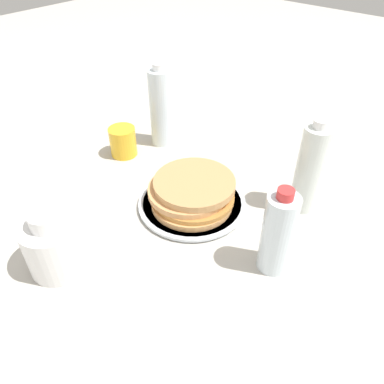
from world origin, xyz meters
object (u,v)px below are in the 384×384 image
object	(u,v)px
cream_jug	(55,244)
water_bottle_mid	(278,233)
plate	(192,203)
pancake_stack	(192,192)
water_bottle_near	(310,169)
water_bottle_far	(161,108)
juice_glass	(123,142)

from	to	relation	value
cream_jug	water_bottle_mid	size ratio (longest dim) A/B	0.73
plate	pancake_stack	world-z (taller)	pancake_stack
water_bottle_near	cream_jug	bearing A→B (deg)	59.40
water_bottle_mid	water_bottle_far	size ratio (longest dim) A/B	0.82
pancake_stack	water_bottle_far	distance (m)	0.31
juice_glass	pancake_stack	bearing A→B (deg)	171.04
pancake_stack	water_bottle_mid	xyz separation A→B (m)	(-0.24, 0.03, 0.05)
pancake_stack	water_bottle_near	world-z (taller)	water_bottle_near
water_bottle_far	water_bottle_near	bearing A→B (deg)	-179.43
plate	water_bottle_mid	size ratio (longest dim) A/B	1.32
plate	cream_jug	distance (m)	0.32
water_bottle_mid	water_bottle_far	bearing A→B (deg)	-21.74
plate	pancake_stack	bearing A→B (deg)	129.69
pancake_stack	cream_jug	distance (m)	0.32
juice_glass	water_bottle_near	bearing A→B (deg)	-166.10
cream_jug	water_bottle_near	distance (m)	0.55
plate	juice_glass	size ratio (longest dim) A/B	3.12
juice_glass	cream_jug	world-z (taller)	cream_jug
pancake_stack	juice_glass	world-z (taller)	juice_glass
pancake_stack	water_bottle_near	bearing A→B (deg)	-139.74
cream_jug	water_bottle_near	xyz separation A→B (m)	(-0.28, -0.47, 0.05)
water_bottle_near	pancake_stack	bearing A→B (deg)	40.26
pancake_stack	juice_glass	xyz separation A→B (m)	(0.29, -0.05, -0.00)
pancake_stack	cream_jug	world-z (taller)	cream_jug
plate	water_bottle_mid	world-z (taller)	water_bottle_mid
plate	pancake_stack	size ratio (longest dim) A/B	1.25
pancake_stack	juice_glass	size ratio (longest dim) A/B	2.49
plate	water_bottle_far	distance (m)	0.32
cream_jug	water_bottle_far	xyz separation A→B (m)	(0.17, -0.47, 0.05)
plate	water_bottle_mid	bearing A→B (deg)	171.56
plate	water_bottle_near	bearing A→B (deg)	-140.20
plate	pancake_stack	xyz separation A→B (m)	(-0.00, 0.00, 0.03)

